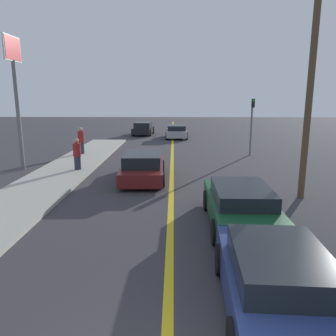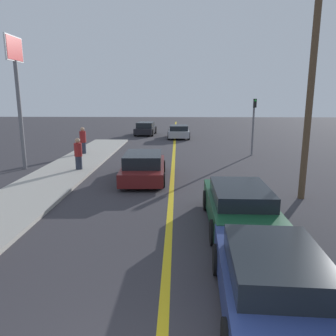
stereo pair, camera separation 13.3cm
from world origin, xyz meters
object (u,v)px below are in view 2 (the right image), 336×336
Objects in this scene: traffic_light at (254,121)px; roadside_sign at (16,74)px; car_far_distant at (144,167)px; car_oncoming_far at (146,129)px; car_ahead_center at (239,206)px; car_parked_left_lot at (179,132)px; pedestrian_far_standing at (83,140)px; pedestrian_mid_group at (78,154)px; car_near_right_lane at (271,281)px; utility_pole at (310,100)px.

roadside_sign reaches higher than traffic_light.
roadside_sign reaches higher than car_far_distant.
car_ahead_center is at bearing -74.85° from car_oncoming_far.
car_oncoming_far reaches higher than car_parked_left_lot.
pedestrian_mid_group is at bearing -76.85° from pedestrian_far_standing.
traffic_light is (3.24, 16.11, 1.63)m from car_near_right_lane.
car_oncoming_far is at bearing 110.60° from utility_pole.
car_oncoming_far is at bearing 102.95° from car_near_right_lane.
pedestrian_far_standing is (-6.26, -9.37, 0.39)m from car_parked_left_lot.
car_near_right_lane is 4.05m from car_ahead_center.
car_oncoming_far is (-1.65, 18.31, 0.01)m from car_far_distant.
car_oncoming_far is 12.45m from pedestrian_far_standing.
pedestrian_far_standing is 0.23× the size of utility_pole.
car_far_distant is at bearing 122.23° from car_ahead_center.
roadside_sign is at bearing 133.09° from car_near_right_lane.
car_parked_left_lot is at bearing 96.52° from car_near_right_lane.
car_oncoming_far is (-3.34, 2.73, 0.02)m from car_parked_left_lot.
pedestrian_mid_group is (-6.68, 11.07, 0.29)m from car_near_right_lane.
traffic_light is 9.39m from utility_pole.
utility_pole is at bearing -25.63° from car_far_distant.
pedestrian_mid_group is (-3.48, 1.50, 0.32)m from car_far_distant.
pedestrian_far_standing is at bearing 140.45° from utility_pole.
car_ahead_center is 1.05× the size of car_oncoming_far.
utility_pole is at bearing -66.18° from car_oncoming_far.
roadside_sign is (-1.97, -4.17, 3.88)m from pedestrian_far_standing.
car_near_right_lane is 28.29m from car_oncoming_far.
pedestrian_far_standing is at bearing 124.37° from car_far_distant.
car_parked_left_lot is 2.23× the size of pedestrian_far_standing.
car_near_right_lane is at bearing -58.89° from pedestrian_mid_group.
traffic_light is at bearing 76.54° from car_ahead_center.
car_near_right_lane is at bearing -76.90° from car_oncoming_far.
car_parked_left_lot is at bearing 117.77° from traffic_light.
pedestrian_far_standing is 0.47× the size of traffic_light.
utility_pole is (7.91, -21.04, 3.05)m from car_oncoming_far.
car_ahead_center is 9.82m from pedestrian_mid_group.
roadside_sign reaches higher than pedestrian_mid_group.
roadside_sign reaches higher than car_parked_left_lot.
roadside_sign is 13.71m from utility_pole.
car_far_distant is 1.28× the size of traffic_light.
car_far_distant is 8.07m from roadside_sign.
traffic_light is (9.92, 5.04, 1.34)m from pedestrian_mid_group.
pedestrian_mid_group is 0.93× the size of pedestrian_far_standing.
car_parked_left_lot is at bearing 56.23° from pedestrian_far_standing.
pedestrian_mid_group is at bearing 156.47° from utility_pole.
car_far_distant is at bearing 156.39° from utility_pole.
car_oncoming_far is at bearing 83.81° from pedestrian_mid_group.
car_far_distant is 0.70× the size of roadside_sign.
roadside_sign is at bearing 143.46° from car_ahead_center.
car_ahead_center is 21.17m from car_parked_left_lot.
car_far_distant is 1.22× the size of car_parked_left_lot.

